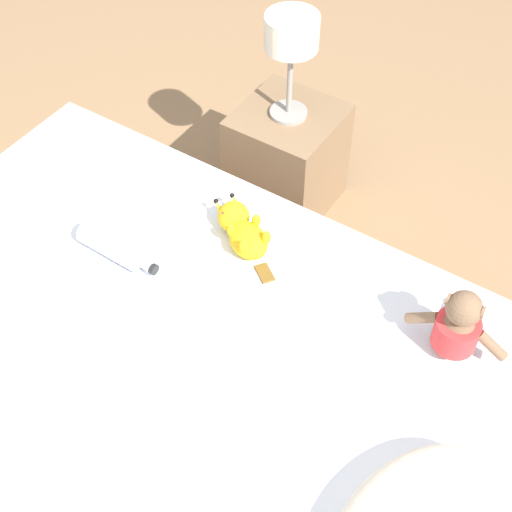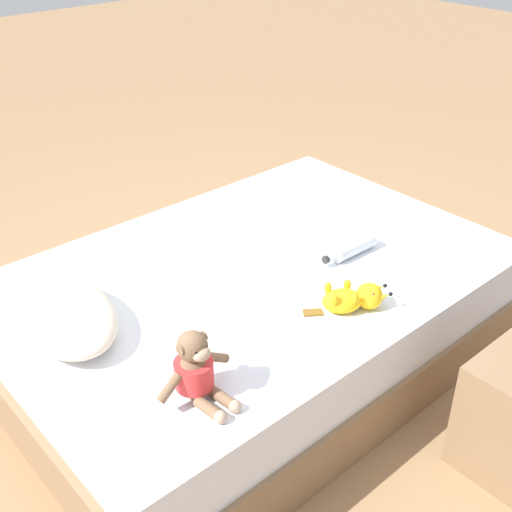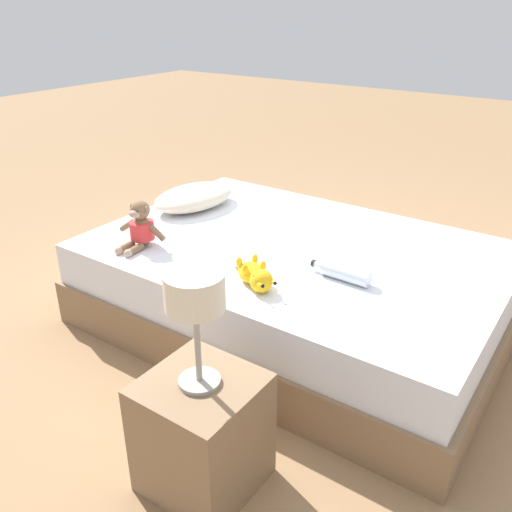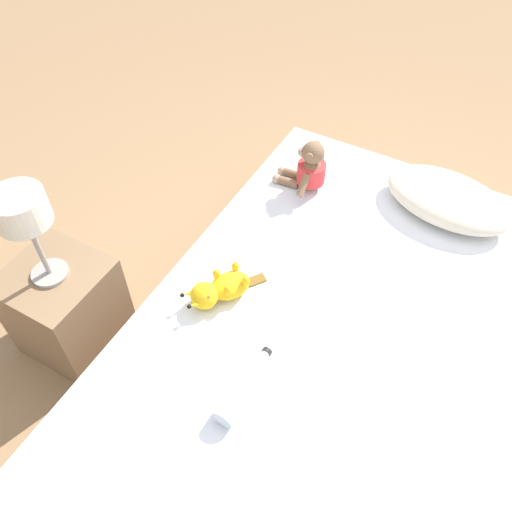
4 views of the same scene
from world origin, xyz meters
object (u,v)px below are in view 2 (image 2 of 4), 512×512
Objects in this scene: pillow at (66,315)px; plush_monkey at (196,371)px; plush_yellow_creature at (354,298)px; bed at (256,312)px; glass_bottle at (352,247)px.

plush_monkey reaches higher than pillow.
plush_monkey is at bearing 88.73° from plush_yellow_creature.
bed is at bearing -99.04° from pillow.
glass_bottle is at bearing -118.17° from bed.
plush_monkey reaches higher than glass_bottle.
glass_bottle is at bearing -105.62° from pillow.
pillow is (0.12, 0.78, 0.29)m from bed.
pillow is 1.19m from glass_bottle.
plush_yellow_creature is at bearing -91.27° from plush_monkey.
plush_monkey is at bearing -165.82° from pillow.
plush_monkey is at bearing 125.00° from bed.
bed is at bearing -55.00° from plush_monkey.
pillow reaches higher than glass_bottle.
pillow is 1.03m from plush_yellow_creature.
pillow is 0.59m from plush_monkey.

